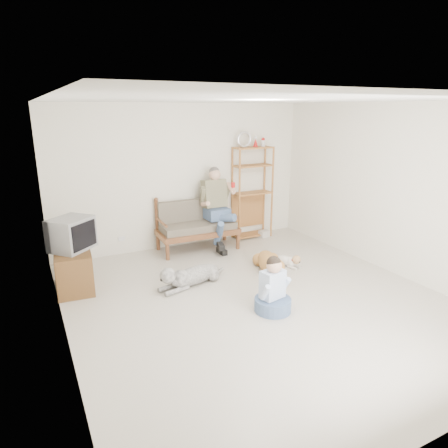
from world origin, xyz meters
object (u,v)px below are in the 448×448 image
tv_stand (74,269)px  golden_retriever (271,265)px  etagere (252,192)px  loveseat (196,224)px

tv_stand → golden_retriever: (2.90, -0.92, -0.13)m
etagere → tv_stand: bearing=-165.5°
etagere → golden_retriever: (-0.75, -1.86, -0.79)m
etagere → tv_stand: size_ratio=2.31×
loveseat → etagere: (1.31, 0.14, 0.47)m
loveseat → tv_stand: bearing=-158.9°
loveseat → golden_retriever: size_ratio=1.16×
etagere → golden_retriever: 2.16m
loveseat → etagere: 1.40m
loveseat → etagere: etagere is taller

